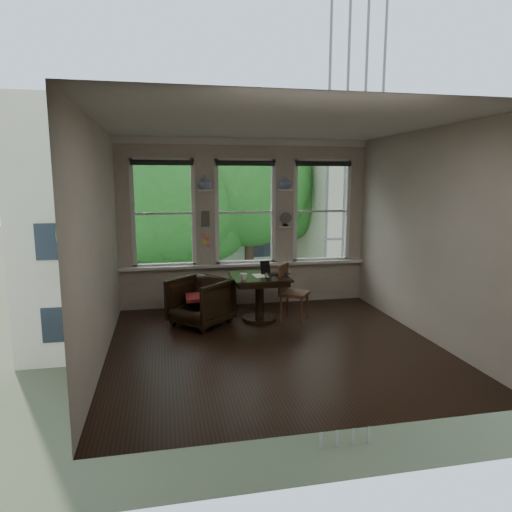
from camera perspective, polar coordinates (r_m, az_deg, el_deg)
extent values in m
plane|color=black|center=(6.49, 2.22, -11.07)|extent=(4.50, 4.50, 0.00)
plane|color=silver|center=(6.12, 2.41, 16.24)|extent=(4.50, 4.50, 0.00)
plane|color=beige|center=(8.32, -1.38, 4.12)|extent=(4.50, 0.00, 4.50)
plane|color=beige|center=(4.01, 9.98, -1.90)|extent=(4.50, 0.00, 4.50)
plane|color=beige|center=(6.01, -19.02, 1.51)|extent=(0.00, 4.50, 4.50)
plane|color=beige|center=(7.01, 20.49, 2.51)|extent=(0.00, 4.50, 4.50)
cube|color=white|center=(8.09, -6.39, 8.17)|extent=(0.26, 0.16, 0.03)
cube|color=white|center=(8.34, 3.68, 8.25)|extent=(0.26, 0.16, 0.03)
cube|color=#59544F|center=(8.15, -6.34, 4.66)|extent=(0.14, 0.06, 0.28)
imported|color=white|center=(8.09, -6.40, 9.15)|extent=(0.24, 0.24, 0.25)
imported|color=white|center=(8.34, 3.69, 9.20)|extent=(0.24, 0.24, 0.25)
imported|color=black|center=(7.30, -6.98, -5.68)|extent=(1.16, 1.16, 0.76)
cube|color=maroon|center=(7.28, -6.99, -5.13)|extent=(0.45, 0.45, 0.06)
imported|color=black|center=(7.42, 2.97, -2.31)|extent=(0.38, 0.34, 0.02)
imported|color=white|center=(7.05, -1.59, -2.61)|extent=(0.13, 0.13, 0.10)
imported|color=white|center=(7.12, 1.56, -2.52)|extent=(0.13, 0.13, 0.09)
cube|color=black|center=(7.48, 1.15, -1.45)|extent=(0.17, 0.10, 0.22)
cube|color=silver|center=(7.38, 0.59, -2.45)|extent=(0.24, 0.32, 0.00)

